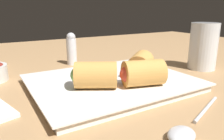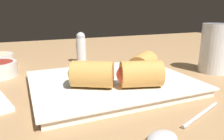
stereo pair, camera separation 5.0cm
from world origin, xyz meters
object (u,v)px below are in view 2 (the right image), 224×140
object	(u,v)px
spoon	(169,135)
drinking_glass	(216,48)
salt_shaker	(81,48)
serving_plate	(112,83)

from	to	relation	value
spoon	drinking_glass	size ratio (longest dim) A/B	1.44
drinking_glass	spoon	bearing A→B (deg)	-145.33
salt_shaker	serving_plate	bearing A→B (deg)	-89.21
spoon	salt_shaker	distance (cm)	38.67
drinking_glass	salt_shaker	distance (cm)	32.79
spoon	drinking_glass	world-z (taller)	drinking_glass
serving_plate	drinking_glass	world-z (taller)	drinking_glass
drinking_glass	serving_plate	bearing A→B (deg)	179.80
serving_plate	salt_shaker	xyz separation A→B (cm)	(-0.28, 20.18, 3.42)
serving_plate	salt_shaker	size ratio (longest dim) A/B	3.47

